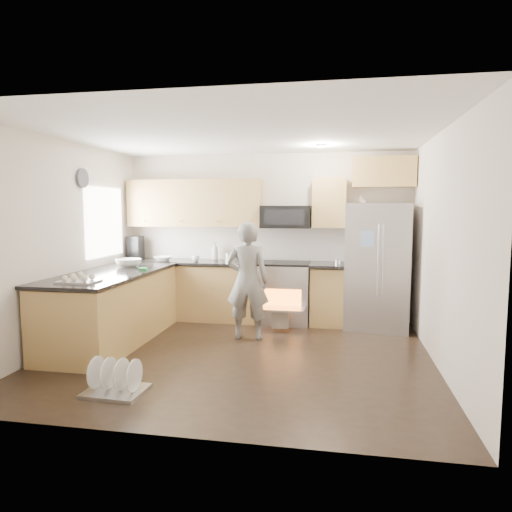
% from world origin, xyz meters
% --- Properties ---
extents(ground, '(4.50, 4.50, 0.00)m').
position_xyz_m(ground, '(0.00, 0.00, 0.00)').
color(ground, black).
rests_on(ground, ground).
extents(room_shell, '(4.54, 4.04, 2.62)m').
position_xyz_m(room_shell, '(-0.04, 0.02, 1.67)').
color(room_shell, beige).
rests_on(room_shell, ground).
extents(back_cabinet_run, '(4.45, 0.64, 2.50)m').
position_xyz_m(back_cabinet_run, '(-0.59, 1.75, 0.96)').
color(back_cabinet_run, '#B49048').
rests_on(back_cabinet_run, ground).
extents(peninsula, '(0.96, 2.36, 1.04)m').
position_xyz_m(peninsula, '(-1.75, 0.25, 0.46)').
color(peninsula, '#B49048').
rests_on(peninsula, ground).
extents(stove_range, '(0.76, 0.97, 1.79)m').
position_xyz_m(stove_range, '(0.35, 1.69, 0.68)').
color(stove_range, '#B7B7BC').
rests_on(stove_range, ground).
extents(refrigerator, '(0.97, 0.80, 1.82)m').
position_xyz_m(refrigerator, '(1.72, 1.57, 0.91)').
color(refrigerator, '#B7B7BC').
rests_on(refrigerator, ground).
extents(person, '(0.59, 0.40, 1.58)m').
position_xyz_m(person, '(-0.04, 0.71, 0.79)').
color(person, gray).
rests_on(person, ground).
extents(dish_rack, '(0.57, 0.46, 0.34)m').
position_xyz_m(dish_rack, '(-0.91, -1.30, 0.09)').
color(dish_rack, '#B7B7BC').
rests_on(dish_rack, ground).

